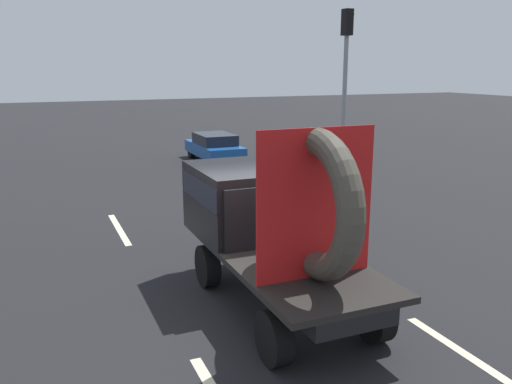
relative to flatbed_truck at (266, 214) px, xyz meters
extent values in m
plane|color=black|center=(-0.24, -0.17, -1.55)|extent=(120.00, 120.00, 0.00)
cylinder|color=black|center=(-0.85, 0.82, -1.15)|extent=(0.28, 0.81, 0.81)
cylinder|color=black|center=(0.85, 0.82, -1.15)|extent=(0.28, 0.81, 0.81)
cylinder|color=black|center=(-0.85, -2.18, -1.15)|extent=(0.28, 0.81, 0.81)
cylinder|color=black|center=(0.85, -2.18, -1.15)|extent=(0.28, 0.81, 0.81)
cube|color=black|center=(0.00, -0.55, -0.74)|extent=(1.30, 4.91, 0.25)
cube|color=black|center=(0.00, 0.82, 0.06)|extent=(2.00, 2.16, 1.35)
cube|color=black|center=(0.00, 0.77, 0.36)|extent=(2.02, 2.05, 0.44)
cube|color=black|center=(0.00, -1.63, -0.57)|extent=(2.00, 2.75, 0.10)
cube|color=black|center=(0.00, -0.31, 0.03)|extent=(1.80, 0.08, 1.10)
torus|color=#474238|center=(0.00, -1.78, 0.61)|extent=(0.40, 2.25, 2.25)
cube|color=red|center=(0.00, -1.78, 0.61)|extent=(1.90, 0.03, 2.25)
cylinder|color=black|center=(2.99, 15.04, -1.26)|extent=(0.20, 0.58, 0.58)
cylinder|color=black|center=(4.41, 15.04, -1.26)|extent=(0.20, 0.58, 0.58)
cylinder|color=black|center=(2.99, 12.60, -1.26)|extent=(0.20, 0.58, 0.58)
cylinder|color=black|center=(4.41, 12.60, -1.26)|extent=(0.20, 0.58, 0.58)
cube|color=#194C99|center=(3.70, 13.82, -1.01)|extent=(1.63, 3.81, 0.50)
cube|color=black|center=(3.70, 13.73, -0.54)|extent=(1.47, 2.13, 0.45)
cylinder|color=gray|center=(6.89, 8.37, 1.05)|extent=(0.16, 0.16, 5.20)
cube|color=black|center=(6.89, 8.37, 4.09)|extent=(0.30, 0.36, 0.90)
sphere|color=#19D833|center=(7.06, 8.37, 4.37)|extent=(0.20, 0.20, 0.20)
cube|color=beige|center=(-1.85, 5.20, -1.55)|extent=(0.16, 2.87, 0.01)
cube|color=beige|center=(1.85, -2.95, -1.55)|extent=(0.16, 2.19, 0.01)
cube|color=beige|center=(1.85, 5.89, -1.55)|extent=(0.16, 2.27, 0.01)
camera|label=1|loc=(-3.75, -8.31, 2.58)|focal=37.11mm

